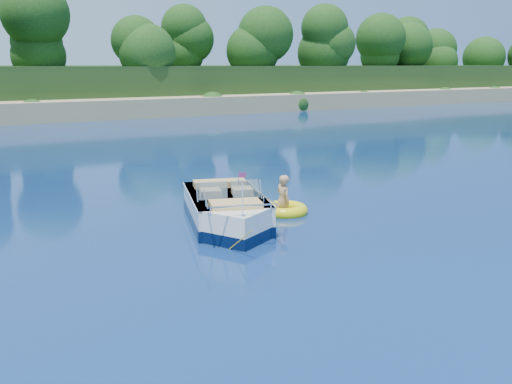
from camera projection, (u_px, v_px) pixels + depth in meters
ground at (302, 275)px, 11.55m from camera, size 160.00×160.00×0.00m
treeline at (11, 46)px, 45.08m from camera, size 150.00×7.12×8.19m
motorboat at (228, 213)px, 15.03m from camera, size 2.89×5.21×1.79m
tow_tube at (285, 210)px, 16.32m from camera, size 1.61×1.61×0.35m
boy at (282, 214)px, 16.27m from camera, size 0.41×0.85×1.64m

